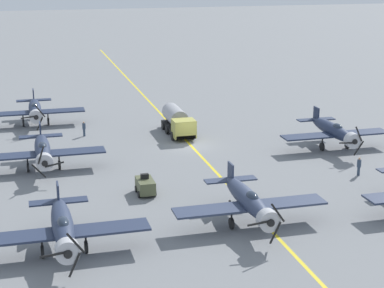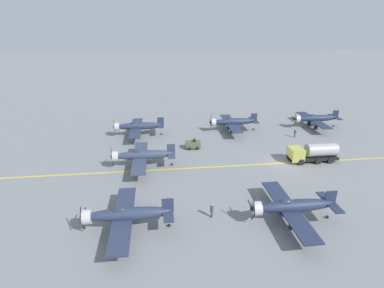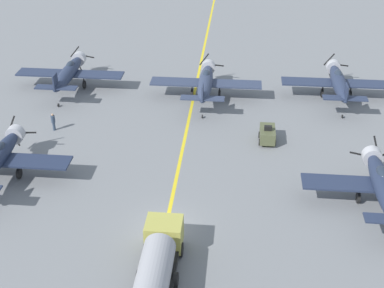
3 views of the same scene
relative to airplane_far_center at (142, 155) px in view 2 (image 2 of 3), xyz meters
The scene contains 12 objects.
ground_plane 22.21m from the airplane_far_center, 93.44° to the right, with size 400.00×400.00×0.00m, color slate.
taxiway_stripe 22.21m from the airplane_far_center, 93.44° to the right, with size 0.30×160.00×0.01m, color yellow.
airplane_far_center is the anchor object (origin of this frame).
airplane_mid_right 23.29m from the airplane_far_center, 50.65° to the right, with size 12.00×9.98×3.73m.
airplane_far_right 14.26m from the airplane_far_center, ahead, with size 12.00×9.98×3.65m.
airplane_near_right 39.10m from the airplane_far_center, 67.52° to the right, with size 12.00×9.98×3.65m.
airplane_far_left 15.42m from the airplane_far_center, behind, with size 12.00×9.98×3.65m.
airplane_mid_left 23.46m from the airplane_far_center, 132.91° to the right, with size 12.00×9.98×3.65m.
fuel_tanker 27.50m from the airplane_far_center, 92.26° to the right, with size 2.67×8.00×2.98m.
tow_tractor 10.93m from the airplane_far_center, 53.72° to the right, with size 1.57×2.60×1.79m.
ground_crew_walking 30.95m from the airplane_far_center, 71.79° to the right, with size 0.38×0.38×1.76m.
ground_crew_inspecting 16.54m from the airplane_far_center, 149.23° to the right, with size 0.39×0.39×1.80m.
Camera 2 is at (-41.54, 19.34, 21.16)m, focal length 28.00 mm.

